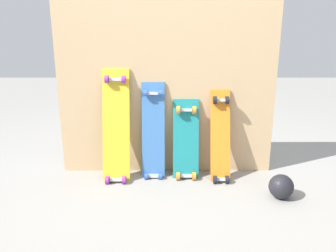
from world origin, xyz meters
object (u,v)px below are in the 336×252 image
skateboard_blue (155,135)px  skateboard_orange (222,140)px  skateboard_yellow (118,130)px  skateboard_teal (187,143)px  rubber_ball (283,187)px

skateboard_blue → skateboard_orange: size_ratio=1.08×
skateboard_yellow → skateboard_blue: 0.31m
skateboard_blue → skateboard_teal: skateboard_blue is taller
skateboard_yellow → skateboard_teal: 0.59m
skateboard_blue → rubber_ball: 1.08m
skateboard_teal → rubber_ball: skateboard_teal is taller
rubber_ball → skateboard_teal: bearing=149.4°
skateboard_yellow → skateboard_orange: (0.86, -0.00, -0.09)m
skateboard_blue → skateboard_teal: bearing=-2.8°
skateboard_orange → rubber_ball: size_ratio=4.37×
skateboard_orange → rubber_ball: (0.40, -0.37, -0.24)m
skateboard_yellow → skateboard_orange: skateboard_yellow is taller
skateboard_teal → rubber_ball: bearing=-30.6°
skateboard_blue → rubber_ball: (0.96, -0.42, -0.27)m
skateboard_yellow → rubber_ball: 1.36m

